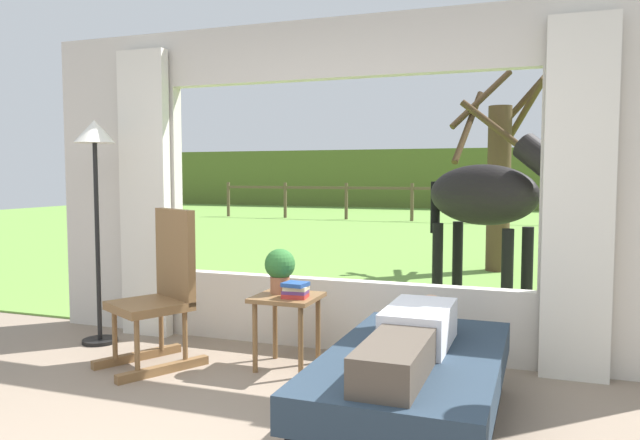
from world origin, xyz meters
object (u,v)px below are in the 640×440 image
object	(u,v)px
reclining_person	(412,336)
book_stack	(296,290)
horse	(489,197)
potted_plant	(280,268)
floor_lamp_left	(95,164)
recliner_sofa	(413,389)
rocking_chair	(162,289)
pasture_tree	(498,176)
side_table	(287,308)

from	to	relation	value
reclining_person	book_stack	size ratio (longest dim) A/B	7.79
horse	reclining_person	bearing A→B (deg)	29.14
potted_plant	floor_lamp_left	world-z (taller)	floor_lamp_left
recliner_sofa	horse	bearing A→B (deg)	87.51
potted_plant	book_stack	world-z (taller)	potted_plant
recliner_sofa	potted_plant	world-z (taller)	potted_plant
rocking_chair	pasture_tree	world-z (taller)	pasture_tree
floor_lamp_left	horse	bearing A→B (deg)	36.94
floor_lamp_left	pasture_tree	bearing A→B (deg)	59.95
book_stack	recliner_sofa	bearing A→B (deg)	-34.84
recliner_sofa	rocking_chair	size ratio (longest dim) A/B	1.52
side_table	pasture_tree	size ratio (longest dim) A/B	0.18
side_table	floor_lamp_left	distance (m)	1.98
rocking_chair	book_stack	distance (m)	0.98
reclining_person	pasture_tree	xyz separation A→B (m)	(0.08, 5.71, 0.83)
side_table	potted_plant	distance (m)	0.29
rocking_chair	horse	xyz separation A→B (m)	(2.08, 2.47, 0.61)
recliner_sofa	rocking_chair	xyz separation A→B (m)	(-1.92, 0.50, 0.33)
potted_plant	horse	world-z (taller)	horse
recliner_sofa	book_stack	bearing A→B (deg)	145.66
floor_lamp_left	potted_plant	bearing A→B (deg)	-0.56
reclining_person	book_stack	xyz separation A→B (m)	(-0.95, 0.71, 0.05)
side_table	recliner_sofa	bearing A→B (deg)	-34.78
recliner_sofa	rocking_chair	bearing A→B (deg)	165.89
reclining_person	potted_plant	size ratio (longest dim) A/B	4.47
recliner_sofa	book_stack	distance (m)	1.21
floor_lamp_left	recliner_sofa	bearing A→B (deg)	-16.30
floor_lamp_left	horse	distance (m)	3.62
rocking_chair	recliner_sofa	bearing A→B (deg)	13.78
rocking_chair	floor_lamp_left	distance (m)	1.25
recliner_sofa	pasture_tree	distance (m)	5.77
side_table	pasture_tree	distance (m)	5.14
floor_lamp_left	horse	size ratio (longest dim) A/B	1.04
reclining_person	horse	world-z (taller)	horse
reclining_person	potted_plant	distance (m)	1.41
reclining_person	potted_plant	world-z (taller)	potted_plant
rocking_chair	floor_lamp_left	xyz separation A→B (m)	(-0.81, 0.30, 0.91)
side_table	potted_plant	bearing A→B (deg)	143.13
book_stack	floor_lamp_left	bearing A→B (deg)	175.64
reclining_person	floor_lamp_left	size ratio (longest dim) A/B	0.79
rocking_chair	side_table	distance (m)	0.92
recliner_sofa	side_table	size ratio (longest dim) A/B	3.28
rocking_chair	horse	world-z (taller)	horse
horse	pasture_tree	world-z (taller)	pasture_tree
rocking_chair	floor_lamp_left	size ratio (longest dim) A/B	0.62
rocking_chair	potted_plant	bearing A→B (deg)	47.78
side_table	book_stack	world-z (taller)	book_stack
recliner_sofa	horse	xyz separation A→B (m)	(0.15, 2.97, 0.94)
horse	recliner_sofa	bearing A→B (deg)	29.09
potted_plant	floor_lamp_left	xyz separation A→B (m)	(-1.61, 0.02, 0.75)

